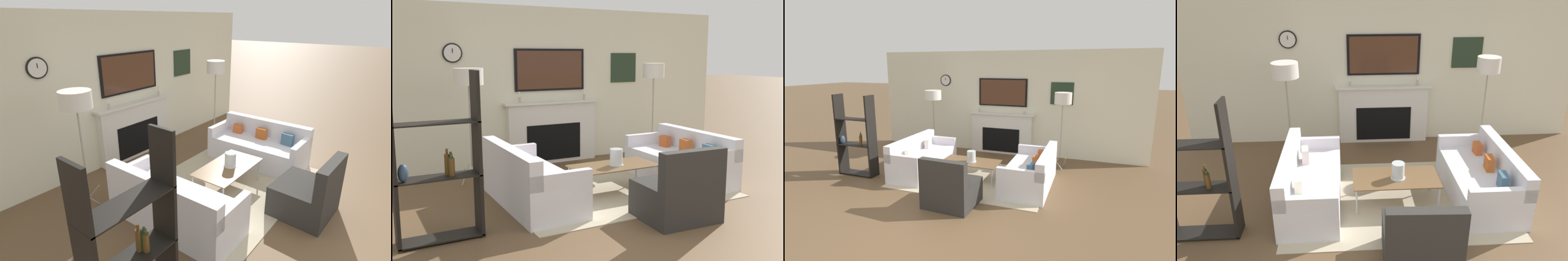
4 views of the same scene
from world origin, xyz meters
The scene contains 11 objects.
ground_plane centered at (0.00, 0.00, 0.00)m, with size 60.00×60.00×0.00m, color brown.
fireplace_wall centered at (0.00, 4.44, 1.22)m, with size 7.20×0.28×2.70m.
area_rug centered at (0.00, 2.30, 0.01)m, with size 3.05×2.14×0.01m.
couch_left centered at (-1.22, 2.30, 0.28)m, with size 0.77×1.79×0.77m.
couch_right centered at (1.22, 2.30, 0.27)m, with size 0.83×1.73×0.75m.
armchair centered at (0.10, 0.99, 0.29)m, with size 0.85×0.79×0.87m.
coffee_table centered at (-0.03, 2.21, 0.38)m, with size 1.18×0.61×0.40m.
hurricane_candle centered at (0.00, 2.19, 0.50)m, with size 0.20×0.20×0.23m.
floor_lamp_left centered at (-1.62, 3.59, 1.56)m, with size 0.42×0.42×1.71m.
floor_lamp_right centered at (1.62, 3.59, 1.59)m, with size 0.37×0.37×1.75m.
shelf_unit centered at (-2.44, 1.66, 0.81)m, with size 0.86×0.28×1.74m.
Camera 2 is at (-3.20, -2.99, 1.89)m, focal length 42.00 mm.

